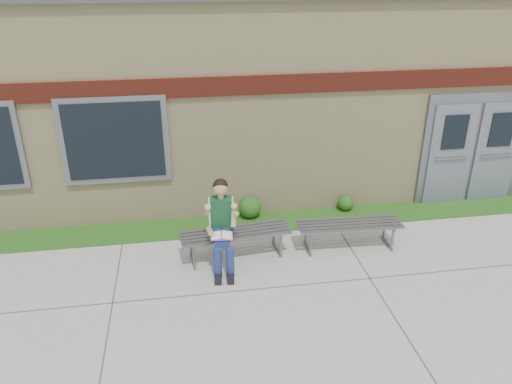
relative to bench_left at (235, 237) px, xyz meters
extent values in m
plane|color=#9E9E99|center=(1.04, -1.50, -0.37)|extent=(80.00, 80.00, 0.00)
cube|color=#235015|center=(1.04, 1.10, -0.36)|extent=(16.00, 0.80, 0.02)
cube|color=beige|center=(1.04, 4.50, 1.63)|extent=(16.00, 6.00, 4.00)
cube|color=maroon|center=(1.04, 1.47, 2.23)|extent=(16.00, 0.06, 0.35)
cube|color=slate|center=(-1.96, 1.46, 1.33)|extent=(1.90, 0.08, 1.60)
cube|color=black|center=(-1.96, 1.42, 1.33)|extent=(1.70, 0.04, 1.40)
cube|color=slate|center=(5.04, 1.46, 0.78)|extent=(2.20, 0.08, 2.30)
cube|color=slate|center=(4.54, 1.41, 0.68)|extent=(0.92, 0.06, 2.10)
cube|color=slate|center=(5.54, 1.41, 0.68)|extent=(0.92, 0.06, 2.10)
cube|color=slate|center=(0.00, 0.00, 0.09)|extent=(1.89, 0.70, 0.04)
cube|color=slate|center=(-0.74, 0.00, -0.16)|extent=(0.10, 0.52, 0.42)
cube|color=slate|center=(0.74, 0.00, -0.16)|extent=(0.10, 0.52, 0.42)
cube|color=slate|center=(2.00, 0.00, 0.08)|extent=(1.83, 0.57, 0.04)
cube|color=slate|center=(1.28, 0.00, -0.16)|extent=(0.06, 0.50, 0.41)
cube|color=slate|center=(2.72, 0.00, -0.16)|extent=(0.06, 0.50, 0.41)
cube|color=navy|center=(-0.23, -0.05, 0.20)|extent=(0.39, 0.30, 0.18)
cube|color=#103B24|center=(-0.23, -0.07, 0.54)|extent=(0.37, 0.25, 0.50)
sphere|color=tan|center=(-0.23, -0.08, 0.98)|extent=(0.25, 0.25, 0.23)
sphere|color=black|center=(-0.23, -0.06, 1.00)|extent=(0.26, 0.26, 0.24)
cylinder|color=navy|center=(-0.35, -0.33, 0.22)|extent=(0.20, 0.47, 0.16)
cylinder|color=navy|center=(-0.16, -0.34, 0.22)|extent=(0.20, 0.47, 0.16)
cylinder|color=navy|center=(-0.35, -0.59, -0.10)|extent=(0.13, 0.13, 0.55)
cylinder|color=navy|center=(-0.16, -0.61, -0.10)|extent=(0.13, 0.13, 0.55)
cube|color=black|center=(-0.36, -0.67, -0.32)|extent=(0.13, 0.29, 0.11)
cube|color=black|center=(-0.16, -0.68, -0.32)|extent=(0.13, 0.29, 0.11)
cylinder|color=tan|center=(-0.44, -0.12, 0.60)|extent=(0.12, 0.25, 0.29)
cylinder|color=tan|center=(-0.03, -0.16, 0.60)|extent=(0.12, 0.25, 0.29)
cube|color=white|center=(-0.27, -0.47, 0.33)|extent=(0.36, 0.27, 0.02)
cube|color=#DC5277|center=(-0.27, -0.47, 0.32)|extent=(0.36, 0.28, 0.01)
sphere|color=#64B32F|center=(-0.01, -0.31, 0.61)|extent=(0.09, 0.09, 0.09)
sphere|color=#235015|center=(0.45, 1.35, -0.14)|extent=(0.43, 0.43, 0.43)
sphere|color=#235015|center=(2.41, 1.35, -0.19)|extent=(0.31, 0.31, 0.31)
camera|label=1|loc=(-0.81, -7.26, 4.24)|focal=35.00mm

